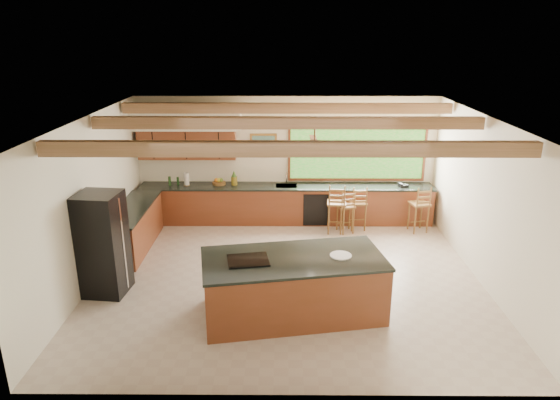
{
  "coord_description": "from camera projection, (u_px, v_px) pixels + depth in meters",
  "views": [
    {
      "loc": [
        -0.08,
        -8.52,
        4.45
      ],
      "look_at": [
        -0.14,
        0.8,
        1.28
      ],
      "focal_mm": 32.0,
      "sensor_mm": 36.0,
      "label": 1
    }
  ],
  "objects": [
    {
      "name": "room_shell",
      "position": [
        278.0,
        155.0,
        9.4
      ],
      "size": [
        7.27,
        6.54,
        3.02
      ],
      "color": "white",
      "rests_on": "ground"
    },
    {
      "name": "bar_stool_d",
      "position": [
        420.0,
        205.0,
        11.39
      ],
      "size": [
        0.48,
        0.48,
        1.12
      ],
      "rotation": [
        0.0,
        0.0,
        0.24
      ],
      "color": "brown",
      "rests_on": "ground"
    },
    {
      "name": "bar_stool_b",
      "position": [
        337.0,
        204.0,
        11.33
      ],
      "size": [
        0.46,
        0.46,
        1.19
      ],
      "rotation": [
        0.0,
        0.0,
        -0.08
      ],
      "color": "brown",
      "rests_on": "ground"
    },
    {
      "name": "refrigerator",
      "position": [
        103.0,
        244.0,
        8.68
      ],
      "size": [
        0.79,
        0.77,
        1.85
      ],
      "rotation": [
        0.0,
        0.0,
        -0.1
      ],
      "color": "black",
      "rests_on": "ground"
    },
    {
      "name": "ground",
      "position": [
        287.0,
        277.0,
        9.49
      ],
      "size": [
        7.2,
        7.2,
        0.0
      ],
      "primitive_type": "plane",
      "color": "beige",
      "rests_on": "ground"
    },
    {
      "name": "bar_stool_c",
      "position": [
        358.0,
        204.0,
        11.54
      ],
      "size": [
        0.42,
        0.42,
        1.08
      ],
      "rotation": [
        0.0,
        0.0,
        0.08
      ],
      "color": "brown",
      "rests_on": "ground"
    },
    {
      "name": "counter_run",
      "position": [
        252.0,
        209.0,
        11.74
      ],
      "size": [
        7.12,
        3.1,
        1.28
      ],
      "color": "brown",
      "rests_on": "ground"
    },
    {
      "name": "bar_stool_a",
      "position": [
        346.0,
        207.0,
        11.37
      ],
      "size": [
        0.44,
        0.44,
        1.06
      ],
      "rotation": [
        0.0,
        0.0,
        0.19
      ],
      "color": "brown",
      "rests_on": "ground"
    },
    {
      "name": "island",
      "position": [
        293.0,
        286.0,
        8.12
      ],
      "size": [
        3.1,
        1.85,
        1.03
      ],
      "rotation": [
        0.0,
        0.0,
        0.17
      ],
      "color": "brown",
      "rests_on": "ground"
    }
  ]
}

